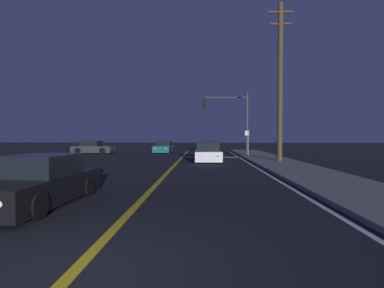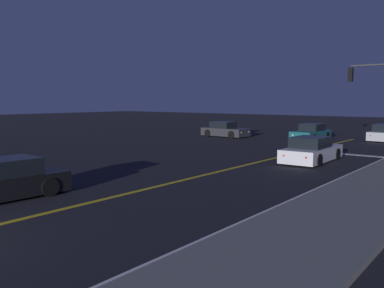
% 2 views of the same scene
% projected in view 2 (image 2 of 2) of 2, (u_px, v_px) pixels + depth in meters
% --- Properties ---
extents(sidewalk_right, '(3.20, 43.68, 0.15)m').
position_uv_depth(sidewalk_right, '(368.00, 195.00, 13.56)').
color(sidewalk_right, slate).
rests_on(sidewalk_right, ground).
extents(lane_line_center, '(0.20, 41.26, 0.01)m').
position_uv_depth(lane_line_center, '(207.00, 174.00, 17.76)').
color(lane_line_center, gold).
rests_on(lane_line_center, ground).
extents(lane_line_edge_right, '(0.16, 41.26, 0.01)m').
position_uv_depth(lane_line_edge_right, '(315.00, 190.00, 14.72)').
color(lane_line_edge_right, white).
rests_on(lane_line_edge_right, ground).
extents(stop_bar, '(5.15, 0.50, 0.01)m').
position_uv_depth(stop_bar, '(346.00, 154.00, 24.42)').
color(stop_bar, white).
rests_on(stop_bar, ground).
extents(car_distant_tail_white, '(2.04, 4.71, 1.34)m').
position_uv_depth(car_distant_tail_white, '(311.00, 151.00, 21.38)').
color(car_distant_tail_white, silver).
rests_on(car_distant_tail_white, ground).
extents(car_side_waiting_charcoal, '(4.23, 2.09, 1.34)m').
position_uv_depth(car_side_waiting_charcoal, '(225.00, 130.00, 36.01)').
color(car_side_waiting_charcoal, '#2D2D33').
rests_on(car_side_waiting_charcoal, ground).
extents(car_mid_block_teal, '(1.98, 4.29, 1.34)m').
position_uv_depth(car_mid_block_teal, '(311.00, 133.00, 32.89)').
color(car_mid_block_teal, '#195960').
rests_on(car_mid_block_teal, ground).
extents(car_parked_curb_black, '(1.97, 4.47, 1.34)m').
position_uv_depth(car_parked_curb_black, '(0.00, 182.00, 13.23)').
color(car_parked_curb_black, black).
rests_on(car_parked_curb_black, ground).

